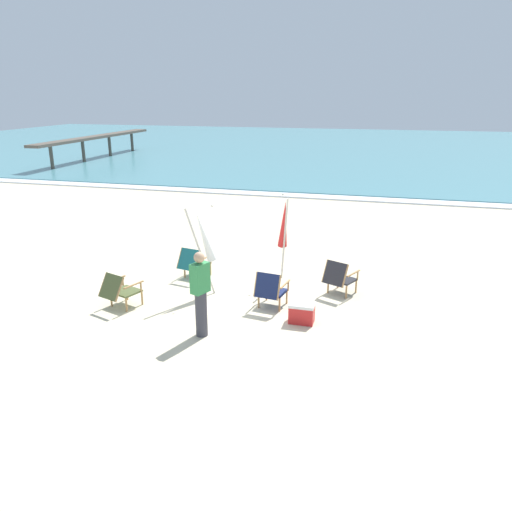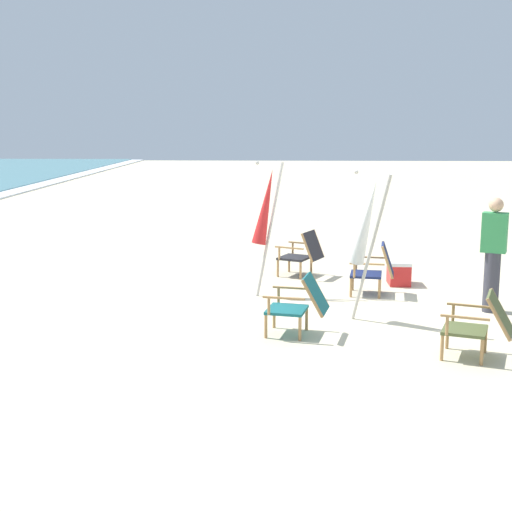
{
  "view_description": "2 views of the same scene",
  "coord_description": "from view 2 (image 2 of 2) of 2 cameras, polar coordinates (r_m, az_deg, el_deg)",
  "views": [
    {
      "loc": [
        2.83,
        -9.67,
        4.33
      ],
      "look_at": [
        0.07,
        0.73,
        0.77
      ],
      "focal_mm": 35.0,
      "sensor_mm": 36.0,
      "label": 1
    },
    {
      "loc": [
        -10.25,
        1.13,
        2.66
      ],
      "look_at": [
        -0.67,
        1.5,
        0.85
      ],
      "focal_mm": 50.0,
      "sensor_mm": 36.0,
      "label": 2
    }
  ],
  "objects": [
    {
      "name": "ground_plane",
      "position": [
        10.65,
        8.23,
        -3.9
      ],
      "size": [
        80.0,
        80.0,
        0.0
      ],
      "primitive_type": "plane",
      "color": "beige"
    },
    {
      "name": "beach_chair_mid_center",
      "position": [
        12.42,
        3.78,
        0.3
      ],
      "size": [
        0.82,
        0.88,
        0.81
      ],
      "color": "#28282D",
      "rests_on": "ground"
    },
    {
      "name": "beach_chair_front_left",
      "position": [
        9.0,
        3.53,
        -3.74
      ],
      "size": [
        0.72,
        0.86,
        0.78
      ],
      "color": "#196066",
      "rests_on": "ground"
    },
    {
      "name": "beach_chair_back_right",
      "position": [
        8.49,
        17.54,
        -5.12
      ],
      "size": [
        0.8,
        0.91,
        0.78
      ],
      "color": "#515B33",
      "rests_on": "ground"
    },
    {
      "name": "beach_chair_back_left",
      "position": [
        11.23,
        9.56,
        -0.93
      ],
      "size": [
        0.67,
        0.75,
        0.82
      ],
      "color": "#19234C",
      "rests_on": "ground"
    },
    {
      "name": "umbrella_furled_red",
      "position": [
        10.9,
        0.79,
        3.85
      ],
      "size": [
        0.4,
        0.54,
        2.09
      ],
      "color": "#B7B2A8",
      "rests_on": "ground"
    },
    {
      "name": "umbrella_furled_white",
      "position": [
        9.5,
        8.8,
        2.54
      ],
      "size": [
        0.62,
        0.55,
        2.05
      ],
      "color": "#B7B2A8",
      "rests_on": "ground"
    },
    {
      "name": "person_near_chairs",
      "position": [
        10.54,
        18.44,
        0.17
      ],
      "size": [
        0.32,
        0.39,
        1.63
      ],
      "color": "#383842",
      "rests_on": "ground"
    },
    {
      "name": "cooler_box",
      "position": [
        12.07,
        11.35,
        -1.29
      ],
      "size": [
        0.49,
        0.35,
        0.4
      ],
      "color": "red",
      "rests_on": "ground"
    }
  ]
}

